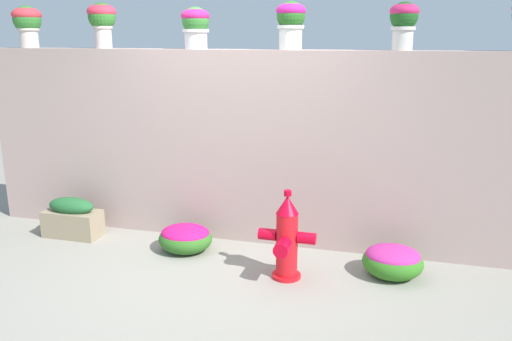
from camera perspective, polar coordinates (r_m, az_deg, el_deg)
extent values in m
plane|color=gray|center=(4.76, -5.20, -11.69)|extent=(24.00, 24.00, 0.00)
cube|color=#AA8F87|center=(5.40, -1.48, 2.66)|extent=(5.77, 0.33, 1.98)
cylinder|color=beige|center=(6.49, -23.73, 13.24)|extent=(0.20, 0.20, 0.22)
cylinder|color=beige|center=(6.49, -23.82, 14.07)|extent=(0.24, 0.24, 0.03)
sphere|color=#30762C|center=(6.49, -23.91, 14.95)|extent=(0.30, 0.30, 0.30)
ellipsoid|color=#DB353F|center=(6.49, -23.96, 15.41)|extent=(0.32, 0.32, 0.17)
cylinder|color=beige|center=(5.95, -16.47, 13.92)|extent=(0.18, 0.18, 0.24)
cylinder|color=beige|center=(5.95, -16.55, 14.91)|extent=(0.21, 0.21, 0.03)
sphere|color=#2F7228|center=(5.95, -16.62, 15.93)|extent=(0.29, 0.29, 0.29)
ellipsoid|color=#E53249|center=(5.95, -16.66, 16.42)|extent=(0.30, 0.30, 0.16)
cylinder|color=silver|center=(5.42, -6.63, 14.18)|extent=(0.23, 0.23, 0.20)
cylinder|color=silver|center=(5.42, -6.66, 15.05)|extent=(0.27, 0.27, 0.03)
sphere|color=#2F712B|center=(5.43, -6.69, 16.06)|extent=(0.27, 0.27, 0.27)
ellipsoid|color=#C51C66|center=(5.43, -6.70, 16.56)|extent=(0.29, 0.29, 0.15)
cylinder|color=silver|center=(5.17, 3.83, 14.41)|extent=(0.22, 0.22, 0.23)
cylinder|color=silver|center=(5.17, 3.84, 15.51)|extent=(0.26, 0.26, 0.03)
sphere|color=#235B1C|center=(5.17, 3.86, 16.64)|extent=(0.27, 0.27, 0.27)
ellipsoid|color=#BB197A|center=(5.18, 3.87, 17.16)|extent=(0.29, 0.29, 0.15)
cylinder|color=beige|center=(5.03, 15.84, 13.80)|extent=(0.19, 0.19, 0.21)
cylinder|color=beige|center=(5.04, 15.91, 14.83)|extent=(0.22, 0.22, 0.03)
sphere|color=#1C511D|center=(5.04, 16.00, 16.04)|extent=(0.25, 0.25, 0.25)
ellipsoid|color=#C4235C|center=(5.04, 16.03, 16.54)|extent=(0.26, 0.26, 0.14)
cylinder|color=red|center=(4.76, 3.36, -11.46)|extent=(0.26, 0.26, 0.03)
cylinder|color=red|center=(4.64, 3.42, -8.27)|extent=(0.19, 0.19, 0.60)
cone|color=red|center=(4.51, 3.49, -3.78)|extent=(0.20, 0.20, 0.16)
cylinder|color=red|center=(4.47, 3.51, -2.50)|extent=(0.07, 0.07, 0.05)
cylinder|color=red|center=(4.64, 1.29, -7.04)|extent=(0.16, 0.10, 0.10)
cylinder|color=red|center=(4.58, 5.61, -7.44)|extent=(0.16, 0.10, 0.10)
cylinder|color=red|center=(4.45, 2.93, -8.47)|extent=(0.13, 0.18, 0.13)
ellipsoid|color=#2F6821|center=(5.30, -7.78, -7.48)|extent=(0.54, 0.49, 0.28)
ellipsoid|color=#D01569|center=(5.27, -7.80, -6.85)|extent=(0.49, 0.44, 0.15)
ellipsoid|color=#30721E|center=(4.88, 14.81, -9.75)|extent=(0.54, 0.49, 0.30)
ellipsoid|color=#B52981|center=(4.85, 14.86, -9.03)|extent=(0.49, 0.43, 0.16)
cube|color=gray|center=(5.95, -19.52, -5.52)|extent=(0.61, 0.29, 0.28)
ellipsoid|color=#225C2D|center=(5.89, -19.69, -3.68)|extent=(0.52, 0.24, 0.18)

